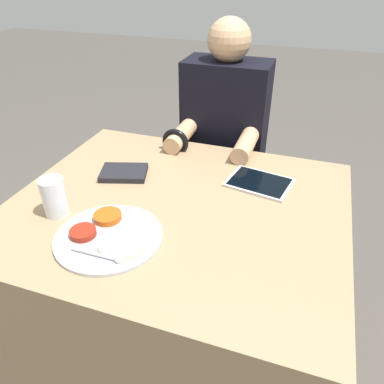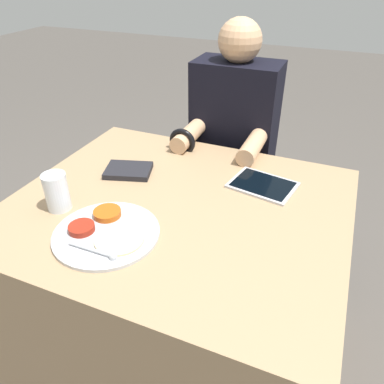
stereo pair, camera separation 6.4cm
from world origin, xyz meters
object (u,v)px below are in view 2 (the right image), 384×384
(person_diner, at_px, (232,162))
(tablet_device, at_px, (263,185))
(red_notebook, at_px, (129,171))
(drinking_glass, at_px, (57,192))
(thali_tray, at_px, (106,232))

(person_diner, bearing_deg, tablet_device, -60.47)
(tablet_device, xyz_separation_m, person_diner, (-0.23, 0.41, -0.16))
(red_notebook, xyz_separation_m, person_diner, (0.24, 0.51, -0.17))
(person_diner, relative_size, drinking_glass, 9.84)
(thali_tray, relative_size, red_notebook, 1.60)
(red_notebook, bearing_deg, drinking_glass, -107.06)
(thali_tray, height_order, red_notebook, thali_tray)
(person_diner, bearing_deg, drinking_glass, -112.32)
(drinking_glass, bearing_deg, tablet_device, 33.92)
(thali_tray, relative_size, person_diner, 0.25)
(tablet_device, distance_m, person_diner, 0.50)
(red_notebook, height_order, tablet_device, red_notebook)
(tablet_device, bearing_deg, red_notebook, -168.07)
(thali_tray, bearing_deg, person_diner, 82.07)
(thali_tray, height_order, tablet_device, thali_tray)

